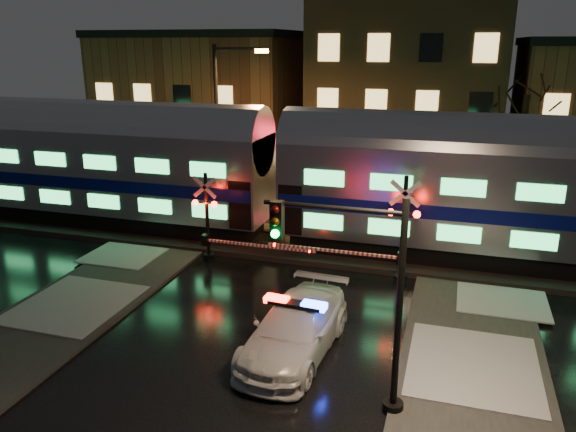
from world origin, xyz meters
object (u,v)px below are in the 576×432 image
at_px(police_car, 295,329).
at_px(traffic_light, 362,300).
at_px(streetlight, 222,119).
at_px(crossing_signal_right, 392,240).
at_px(crossing_signal_left, 215,227).

bearing_deg(police_car, traffic_light, -37.93).
bearing_deg(police_car, streetlight, 125.13).
distance_m(crossing_signal_right, streetlight, 12.14).
height_order(police_car, crossing_signal_right, crossing_signal_right).
bearing_deg(streetlight, traffic_light, -56.11).
height_order(crossing_signal_right, crossing_signal_left, crossing_signal_right).
xyz_separation_m(crossing_signal_right, crossing_signal_left, (-7.15, -0.01, -0.18)).
bearing_deg(streetlight, crossing_signal_left, -70.01).
height_order(crossing_signal_left, streetlight, streetlight).
xyz_separation_m(police_car, traffic_light, (2.22, -2.00, 2.13)).
height_order(traffic_light, streetlight, streetlight).
distance_m(traffic_light, streetlight, 17.67).
height_order(crossing_signal_right, streetlight, streetlight).
bearing_deg(crossing_signal_right, traffic_light, -88.63).
xyz_separation_m(crossing_signal_right, streetlight, (-9.59, 6.69, 3.26)).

